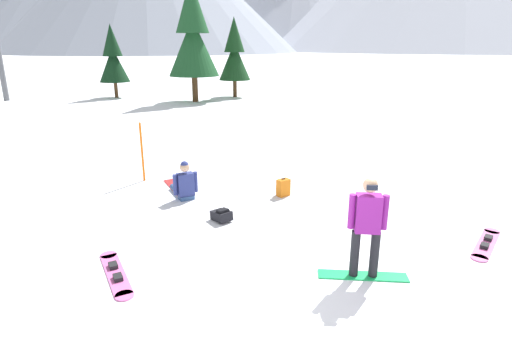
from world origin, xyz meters
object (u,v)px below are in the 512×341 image
snowboarder_foreground (367,226)px  trail_marker_pole (142,152)px  backpack_black (222,215)px  pine_tree_slender (234,54)px  pine_tree_short (113,58)px  pine_tree_young (193,36)px  loose_snowboard_near_left (486,243)px  backpack_orange (283,188)px  loose_snowboard_far_spare (116,273)px  snowboarder_midground (183,184)px

snowboarder_foreground → trail_marker_pole: (-4.88, 5.16, -0.09)m
backpack_black → trail_marker_pole: size_ratio=0.33×
snowboarder_foreground → pine_tree_slender: size_ratio=0.32×
backpack_black → pine_tree_short: bearing=112.2°
backpack_black → pine_tree_young: bearing=98.5°
snowboarder_foreground → pine_tree_short: 26.60m
backpack_black → trail_marker_pole: trail_marker_pole is taller
backpack_black → pine_tree_short: 23.54m
loose_snowboard_near_left → pine_tree_young: pine_tree_young is taller
loose_snowboard_near_left → pine_tree_short: size_ratio=0.30×
loose_snowboard_near_left → backpack_orange: 4.66m
snowboarder_foreground → loose_snowboard_far_spare: snowboarder_foreground is taller
backpack_orange → pine_tree_short: pine_tree_short is taller
trail_marker_pole → pine_tree_young: (-0.53, 16.56, 3.34)m
loose_snowboard_near_left → pine_tree_slender: (-5.57, 23.08, 2.98)m
snowboarder_midground → loose_snowboard_near_left: snowboarder_midground is taller
snowboarder_foreground → backpack_orange: snowboarder_foreground is taller
snowboarder_midground → pine_tree_young: pine_tree_young is taller
trail_marker_pole → loose_snowboard_near_left: bearing=-28.1°
pine_tree_young → pine_tree_slender: pine_tree_young is taller
snowboarder_foreground → pine_tree_young: (-5.42, 21.72, 3.25)m
backpack_orange → pine_tree_short: bearing=117.1°
backpack_orange → pine_tree_short: 22.75m
pine_tree_slender → snowboarder_foreground: bearing=-83.3°
pine_tree_short → pine_tree_young: pine_tree_young is taller
backpack_black → pine_tree_young: 20.02m
backpack_orange → pine_tree_short: (-10.31, 20.12, 2.53)m
snowboarder_midground → backpack_black: 1.84m
loose_snowboard_far_spare → backpack_black: (1.67, 2.18, 0.11)m
loose_snowboard_far_spare → pine_tree_young: size_ratio=0.22×
trail_marker_pole → pine_tree_short: size_ratio=0.33×
loose_snowboard_far_spare → pine_tree_slender: pine_tree_slender is taller
loose_snowboard_far_spare → trail_marker_pole: 5.12m
snowboarder_foreground → pine_tree_short: size_ratio=0.35×
backpack_black → pine_tree_young: (-2.90, 19.39, 4.04)m
pine_tree_slender → snowboarder_midground: bearing=-92.0°
snowboarder_foreground → trail_marker_pole: size_ratio=1.04×
pine_tree_slender → backpack_orange: bearing=-84.9°
pine_tree_young → pine_tree_slender: bearing=43.8°
snowboarder_foreground → snowboarder_midground: (-3.56, 3.83, -0.58)m
snowboarder_foreground → pine_tree_slender: 24.44m
pine_tree_young → pine_tree_slender: size_ratio=1.39×
loose_snowboard_near_left → trail_marker_pole: bearing=151.9°
backpack_orange → pine_tree_slender: size_ratio=0.09×
snowboarder_foreground → snowboarder_midground: snowboarder_foreground is taller
pine_tree_young → loose_snowboard_far_spare: bearing=-86.7°
snowboarder_foreground → pine_tree_young: bearing=104.0°
backpack_black → backpack_orange: backpack_orange is taller
loose_snowboard_near_left → backpack_black: bearing=166.8°
backpack_orange → pine_tree_short: size_ratio=0.09×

